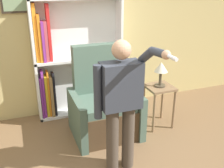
{
  "coord_description": "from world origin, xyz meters",
  "views": [
    {
      "loc": [
        -0.79,
        -2.28,
        2.19
      ],
      "look_at": [
        0.29,
        0.61,
        0.97
      ],
      "focal_mm": 42.0,
      "sensor_mm": 36.0,
      "label": 1
    }
  ],
  "objects_px": {
    "bookcase": "(68,61)",
    "person_standing": "(121,100)",
    "armchair": "(104,108)",
    "table_lamp": "(161,69)",
    "side_table": "(159,94)"
  },
  "relations": [
    {
      "from": "bookcase",
      "to": "person_standing",
      "type": "distance_m",
      "value": 1.69
    },
    {
      "from": "armchair",
      "to": "table_lamp",
      "type": "distance_m",
      "value": 1.04
    },
    {
      "from": "bookcase",
      "to": "table_lamp",
      "type": "relative_size",
      "value": 5.1
    },
    {
      "from": "armchair",
      "to": "person_standing",
      "type": "distance_m",
      "value": 1.03
    },
    {
      "from": "person_standing",
      "to": "table_lamp",
      "type": "bearing_deg",
      "value": 38.54
    },
    {
      "from": "bookcase",
      "to": "armchair",
      "type": "height_order",
      "value": "bookcase"
    },
    {
      "from": "bookcase",
      "to": "person_standing",
      "type": "xyz_separation_m",
      "value": [
        0.26,
        -1.67,
        -0.02
      ]
    },
    {
      "from": "armchair",
      "to": "side_table",
      "type": "distance_m",
      "value": 0.9
    },
    {
      "from": "person_standing",
      "to": "side_table",
      "type": "relative_size",
      "value": 2.39
    },
    {
      "from": "bookcase",
      "to": "armchair",
      "type": "bearing_deg",
      "value": -66.3
    },
    {
      "from": "person_standing",
      "to": "side_table",
      "type": "xyz_separation_m",
      "value": [
        0.96,
        0.77,
        -0.4
      ]
    },
    {
      "from": "bookcase",
      "to": "person_standing",
      "type": "height_order",
      "value": "bookcase"
    },
    {
      "from": "bookcase",
      "to": "armchair",
      "type": "relative_size",
      "value": 1.48
    },
    {
      "from": "bookcase",
      "to": "side_table",
      "type": "height_order",
      "value": "bookcase"
    },
    {
      "from": "armchair",
      "to": "person_standing",
      "type": "height_order",
      "value": "person_standing"
    }
  ]
}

